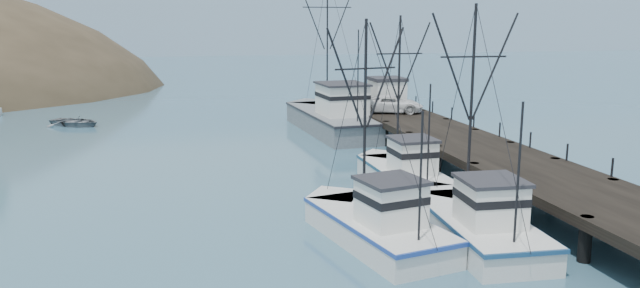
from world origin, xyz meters
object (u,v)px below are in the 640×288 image
(pickup_truck, at_px, (391,104))
(motorboat, at_px, (75,126))
(trawler_near, at_px, (475,222))
(pier, at_px, (474,148))
(trawler_far, at_px, (402,174))
(work_vessel, at_px, (333,117))
(trawler_mid, at_px, (373,224))
(pier_shed, at_px, (387,92))

(pickup_truck, distance_m, motorboat, 30.10)
(trawler_near, xyz_separation_m, pickup_truck, (5.19, 25.67, 1.94))
(pier, xyz_separation_m, trawler_far, (-5.77, -2.02, -0.87))
(pickup_truck, bearing_deg, trawler_near, -172.14)
(trawler_near, relative_size, motorboat, 2.14)
(work_vessel, bearing_deg, pier, -74.09)
(work_vessel, distance_m, motorboat, 24.74)
(pier, height_order, work_vessel, work_vessel)
(work_vessel, bearing_deg, motorboat, 160.03)
(work_vessel, bearing_deg, trawler_near, -91.62)
(trawler_near, bearing_deg, motorboat, 120.94)
(trawler_mid, height_order, trawler_far, trawler_far)
(trawler_near, height_order, trawler_far, trawler_near)
(trawler_near, height_order, pickup_truck, trawler_near)
(trawler_mid, height_order, pier_shed, trawler_mid)
(trawler_far, xyz_separation_m, pier_shed, (5.77, 19.21, 2.60))
(trawler_near, distance_m, pickup_truck, 26.26)
(work_vessel, xyz_separation_m, motorboat, (-23.22, 8.44, -1.23))
(pier, height_order, pickup_truck, pickup_truck)
(trawler_mid, bearing_deg, pier, 45.24)
(work_vessel, bearing_deg, trawler_far, -92.26)
(pier, height_order, trawler_far, trawler_far)
(pier_shed, height_order, motorboat, pier_shed)
(pier, relative_size, work_vessel, 2.49)
(pickup_truck, height_order, motorboat, pickup_truck)
(trawler_far, height_order, motorboat, trawler_far)
(pier, height_order, motorboat, pier)
(motorboat, bearing_deg, trawler_mid, -118.97)
(trawler_mid, height_order, motorboat, trawler_mid)
(pickup_truck, bearing_deg, motorboat, 86.32)
(pier, bearing_deg, trawler_far, -160.72)
(pier_shed, distance_m, motorboat, 29.75)
(pier_shed, height_order, pickup_truck, pier_shed)
(trawler_mid, bearing_deg, pier_shed, 69.36)
(pier_shed, bearing_deg, trawler_far, -106.72)
(trawler_near, height_order, work_vessel, work_vessel)
(pier, bearing_deg, work_vessel, 105.91)
(trawler_mid, distance_m, motorboat, 40.60)
(work_vessel, bearing_deg, pickup_truck, -36.71)
(work_vessel, distance_m, pier_shed, 5.47)
(trawler_mid, relative_size, motorboat, 2.02)
(trawler_near, bearing_deg, trawler_mid, 169.28)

